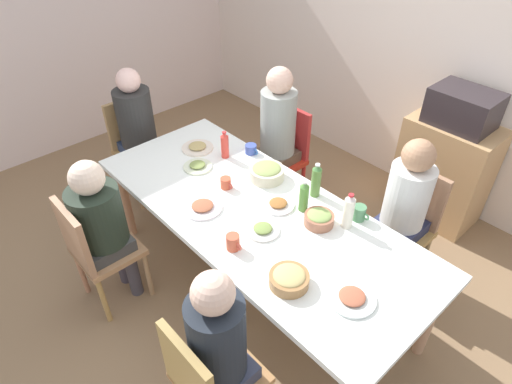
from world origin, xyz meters
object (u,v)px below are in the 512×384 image
Objects in this scene: chair_1 at (284,151)px; plate_1 at (263,230)px; plate_2 at (203,207)px; cup_0 at (226,183)px; plate_4 at (278,204)px; cup_1 at (251,149)px; chair_0 at (207,380)px; person_2 at (101,220)px; chair_4 at (136,143)px; bottle_1 at (225,145)px; plate_0 at (198,166)px; side_cabinet at (443,171)px; person_4 at (137,124)px; cup_2 at (359,213)px; dining_table at (256,217)px; bottle_2 at (316,181)px; plate_5 at (352,298)px; bowl_0 at (267,172)px; bottle_3 at (304,197)px; person_0 at (220,345)px; cup_3 at (233,242)px; person_3 at (405,203)px; person_1 at (277,129)px; bowl_2 at (289,278)px; chair_3 at (406,221)px; plate_3 at (197,147)px; bowl_1 at (319,218)px; bottle_0 at (349,211)px.

plate_1 is (0.79, -0.99, 0.23)m from chair_1.
plate_2 is 2.35× the size of cup_0.
cup_1 is at bearing 153.69° from plate_4.
chair_0 reaches higher than plate_1.
plate_4 is at bearing 53.77° from person_2.
chair_4 is 4.08× the size of bottle_1.
side_cabinet is (1.10, 1.73, -0.29)m from plate_0.
person_4 is 2.64m from side_cabinet.
side_cabinet reaches higher than cup_2.
bottle_2 reaches higher than dining_table.
person_4 is 2.40m from plate_5.
plate_4 is (0.72, 0.13, 0.00)m from plate_0.
chair_1 is 1.00× the size of side_cabinet.
dining_table is 9.69× the size of bowl_0.
side_cabinet is at bearing 80.75° from bottle_3.
plate_0 is at bearing 147.74° from person_0.
person_2 is at bearing -124.01° from plate_2.
plate_0 is 2.07m from side_cabinet.
bottle_3 reaches higher than cup_0.
cup_3 reaches higher than cup_0.
person_0 is at bearing -90.00° from person_3.
bowl_2 is (1.19, -1.08, -0.00)m from person_1.
person_4 is at bearing -167.18° from bowl_0.
bottle_1 is (-0.42, -0.04, 0.05)m from bowl_0.
person_1 is 5.09× the size of plate_5.
dining_table is at bearing -110.32° from bottle_2.
cup_1 reaches higher than dining_table.
cup_0 is at bearing -139.94° from person_3.
cup_0 reaches higher than plate_4.
bowl_2 is (0.40, -0.18, 0.03)m from plate_1.
plate_5 is 2.31× the size of cup_0.
bowl_0 is at bearing 125.02° from chair_0.
plate_2 and plate_5 have the same top height.
chair_3 is 4.08× the size of bowl_2.
bowl_1 is at bearing 1.95° from plate_3.
side_cabinet reaches higher than cup_1.
bowl_0 is 0.42m from bottle_1.
plate_1 is (1.70, -0.11, 0.00)m from person_4.
cup_1 is 1.04m from cup_3.
chair_3 is at bearing 88.22° from bowl_2.
bowl_1 is (-0.25, -0.68, 0.26)m from chair_3.
chair_4 is at bearing -160.36° from person_3.
bottle_0 is 0.30m from bottle_3.
plate_1 and plate_4 have the same top height.
cup_1 is at bearing 140.92° from dining_table.
chair_4 is at bearing -166.99° from bottle_2.
plate_3 is 0.28× the size of side_cabinet.
cup_3 is (0.38, -0.63, -0.00)m from bowl_0.
plate_0 is at bearing 175.35° from plate_5.
cup_0 is at bearing -139.71° from bottle_2.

